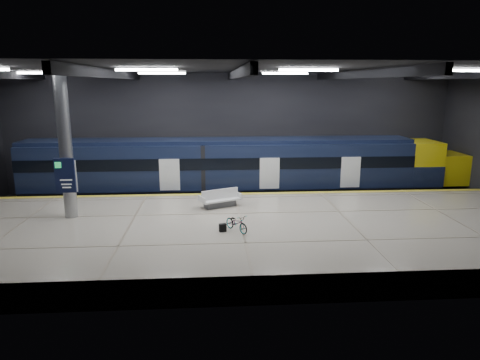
{
  "coord_description": "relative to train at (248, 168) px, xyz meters",
  "views": [
    {
      "loc": [
        -1.31,
        -21.03,
        7.3
      ],
      "look_at": [
        0.23,
        1.5,
        2.2
      ],
      "focal_mm": 32.0,
      "sensor_mm": 36.0,
      "label": 1
    }
  ],
  "objects": [
    {
      "name": "rails",
      "position": [
        -1.0,
        0.0,
        -1.98
      ],
      "size": [
        30.0,
        1.52,
        0.16
      ],
      "color": "gray",
      "rests_on": "ground"
    },
    {
      "name": "pannier_bag",
      "position": [
        -1.86,
        -9.11,
        -0.78
      ],
      "size": [
        0.34,
        0.25,
        0.35
      ],
      "primitive_type": "cube",
      "rotation": [
        0.0,
        0.0,
        0.26
      ],
      "color": "black",
      "rests_on": "platform"
    },
    {
      "name": "info_column",
      "position": [
        -9.0,
        -6.52,
        2.4
      ],
      "size": [
        0.9,
        0.78,
        6.9
      ],
      "color": "#9EA0A5",
      "rests_on": "platform"
    },
    {
      "name": "train",
      "position": [
        0.0,
        0.0,
        0.0
      ],
      "size": [
        29.4,
        2.84,
        3.79
      ],
      "color": "black",
      "rests_on": "ground"
    },
    {
      "name": "room_shell",
      "position": [
        -1.0,
        -5.49,
        3.66
      ],
      "size": [
        30.1,
        16.1,
        8.05
      ],
      "color": "black",
      "rests_on": "ground"
    },
    {
      "name": "ground",
      "position": [
        -1.0,
        -5.5,
        -2.06
      ],
      "size": [
        30.0,
        30.0,
        0.0
      ],
      "primitive_type": "plane",
      "color": "black",
      "rests_on": "ground"
    },
    {
      "name": "bicycle",
      "position": [
        -1.26,
        -9.11,
        -0.58
      ],
      "size": [
        1.21,
        1.47,
        0.75
      ],
      "primitive_type": "imported",
      "rotation": [
        0.0,
        0.0,
        0.59
      ],
      "color": "#99999E",
      "rests_on": "platform"
    },
    {
      "name": "platform",
      "position": [
        -1.0,
        -8.0,
        -1.51
      ],
      "size": [
        30.0,
        11.0,
        1.1
      ],
      "primitive_type": "cube",
      "color": "#C0B3A2",
      "rests_on": "ground"
    },
    {
      "name": "safety_strip",
      "position": [
        -1.0,
        -2.75,
        -0.95
      ],
      "size": [
        30.0,
        0.4,
        0.01
      ],
      "primitive_type": "cube",
      "color": "gold",
      "rests_on": "platform"
    },
    {
      "name": "bench",
      "position": [
        -1.89,
        -5.3,
        -0.63
      ],
      "size": [
        2.27,
        1.67,
        0.93
      ],
      "rotation": [
        0.0,
        0.0,
        0.43
      ],
      "color": "#595B60",
      "rests_on": "platform"
    }
  ]
}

